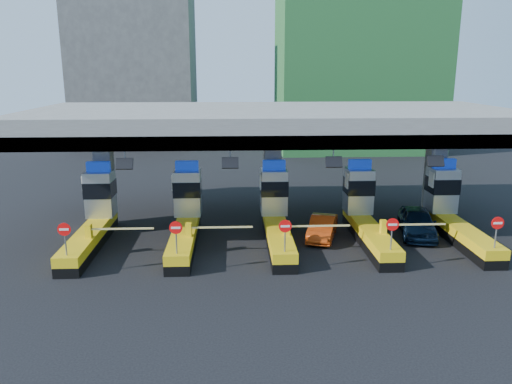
{
  "coord_description": "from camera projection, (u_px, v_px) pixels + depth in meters",
  "views": [
    {
      "loc": [
        -2.37,
        -26.37,
        9.3
      ],
      "look_at": [
        -1.13,
        0.0,
        2.73
      ],
      "focal_mm": 35.0,
      "sensor_mm": 36.0,
      "label": 1
    }
  ],
  "objects": [
    {
      "name": "ground",
      "position": [
        276.0,
        239.0,
        27.91
      ],
      "size": [
        120.0,
        120.0,
        0.0
      ],
      "primitive_type": "plane",
      "color": "black",
      "rests_on": "ground"
    },
    {
      "name": "toll_lane_right",
      "position": [
        364.0,
        212.0,
        28.07
      ],
      "size": [
        4.43,
        8.0,
        4.16
      ],
      "color": "black",
      "rests_on": "ground"
    },
    {
      "name": "red_car",
      "position": [
        322.0,
        228.0,
        27.89
      ],
      "size": [
        2.42,
        4.04,
        1.26
      ],
      "primitive_type": "imported",
      "rotation": [
        0.0,
        0.0,
        -0.31
      ],
      "color": "#C53E0F",
      "rests_on": "ground"
    },
    {
      "name": "bg_building_scaffold",
      "position": [
        359.0,
        25.0,
        56.1
      ],
      "size": [
        18.0,
        12.0,
        28.0
      ],
      "primitive_type": "cube",
      "color": "#1E5926",
      "rests_on": "ground"
    },
    {
      "name": "toll_lane_far_left",
      "position": [
        95.0,
        216.0,
        27.39
      ],
      "size": [
        4.43,
        8.0,
        4.16
      ],
      "color": "black",
      "rests_on": "ground"
    },
    {
      "name": "bg_building_concrete",
      "position": [
        135.0,
        71.0,
        60.0
      ],
      "size": [
        14.0,
        10.0,
        18.0
      ],
      "primitive_type": "cube",
      "color": "#4C4C49",
      "rests_on": "ground"
    },
    {
      "name": "van",
      "position": [
        417.0,
        222.0,
        28.35
      ],
      "size": [
        2.78,
        4.91,
        1.58
      ],
      "primitive_type": "imported",
      "rotation": [
        0.0,
        0.0,
        -0.21
      ],
      "color": "black",
      "rests_on": "ground"
    },
    {
      "name": "toll_lane_left",
      "position": [
        186.0,
        215.0,
        27.62
      ],
      "size": [
        4.43,
        8.0,
        4.16
      ],
      "color": "black",
      "rests_on": "ground"
    },
    {
      "name": "toll_lane_far_right",
      "position": [
        451.0,
        211.0,
        28.3
      ],
      "size": [
        4.43,
        8.0,
        4.16
      ],
      "color": "black",
      "rests_on": "ground"
    },
    {
      "name": "toll_canopy",
      "position": [
        273.0,
        124.0,
        29.22
      ],
      "size": [
        28.0,
        12.09,
        7.0
      ],
      "color": "slate",
      "rests_on": "ground"
    },
    {
      "name": "toll_lane_center",
      "position": [
        276.0,
        214.0,
        27.85
      ],
      "size": [
        4.43,
        8.0,
        4.16
      ],
      "color": "black",
      "rests_on": "ground"
    }
  ]
}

